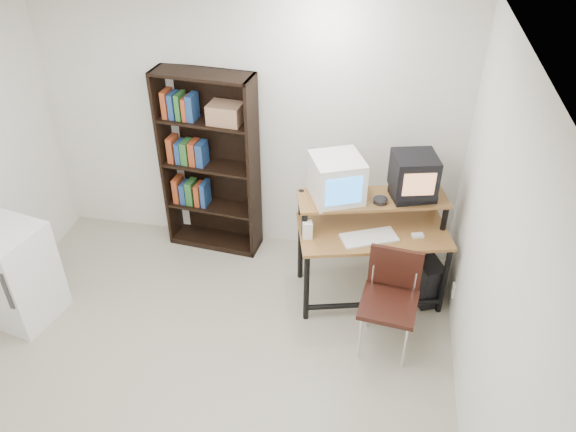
% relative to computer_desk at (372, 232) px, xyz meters
% --- Properties ---
extents(floor, '(4.00, 4.00, 0.01)m').
position_rel_computer_desk_xyz_m(floor, '(-1.24, -1.34, -0.70)').
color(floor, '#ACA58E').
rests_on(floor, ground).
extents(ceiling, '(4.00, 4.00, 0.01)m').
position_rel_computer_desk_xyz_m(ceiling, '(-1.24, -1.34, 1.90)').
color(ceiling, white).
rests_on(ceiling, back_wall).
extents(back_wall, '(4.00, 0.01, 2.60)m').
position_rel_computer_desk_xyz_m(back_wall, '(-1.24, 0.66, 0.60)').
color(back_wall, silver).
rests_on(back_wall, floor).
extents(right_wall, '(0.01, 4.00, 2.60)m').
position_rel_computer_desk_xyz_m(right_wall, '(0.76, -1.34, 0.60)').
color(right_wall, silver).
rests_on(right_wall, floor).
extents(computer_desk, '(1.40, 0.94, 0.98)m').
position_rel_computer_desk_xyz_m(computer_desk, '(0.00, 0.00, 0.00)').
color(computer_desk, olive).
rests_on(computer_desk, floor).
extents(crt_monitor, '(0.54, 0.54, 0.39)m').
position_rel_computer_desk_xyz_m(crt_monitor, '(-0.34, 0.06, 0.47)').
color(crt_monitor, white).
rests_on(crt_monitor, computer_desk).
extents(vcr, '(0.43, 0.36, 0.08)m').
position_rel_computer_desk_xyz_m(vcr, '(0.30, 0.16, 0.31)').
color(vcr, black).
rests_on(vcr, computer_desk).
extents(crt_tv, '(0.43, 0.42, 0.33)m').
position_rel_computer_desk_xyz_m(crt_tv, '(0.29, 0.16, 0.52)').
color(crt_tv, black).
rests_on(crt_tv, vcr).
extents(cd_spindle, '(0.15, 0.15, 0.05)m').
position_rel_computer_desk_xyz_m(cd_spindle, '(0.04, 0.04, 0.30)').
color(cd_spindle, '#26262B').
rests_on(cd_spindle, computer_desk).
extents(keyboard, '(0.51, 0.38, 0.03)m').
position_rel_computer_desk_xyz_m(keyboard, '(-0.02, -0.16, 0.04)').
color(keyboard, white).
rests_on(keyboard, computer_desk).
extents(mousepad, '(0.25, 0.22, 0.01)m').
position_rel_computer_desk_xyz_m(mousepad, '(0.36, -0.04, 0.03)').
color(mousepad, black).
rests_on(mousepad, computer_desk).
extents(mouse, '(0.11, 0.09, 0.03)m').
position_rel_computer_desk_xyz_m(mouse, '(0.38, -0.06, 0.05)').
color(mouse, white).
rests_on(mouse, mousepad).
extents(desk_speaker, '(0.10, 0.09, 0.17)m').
position_rel_computer_desk_xyz_m(desk_speaker, '(-0.54, -0.23, 0.11)').
color(desk_speaker, white).
rests_on(desk_speaker, computer_desk).
extents(pc_tower, '(0.36, 0.49, 0.42)m').
position_rel_computer_desk_xyz_m(pc_tower, '(0.51, 0.07, -0.49)').
color(pc_tower, black).
rests_on(pc_tower, floor).
extents(school_chair, '(0.49, 0.49, 0.89)m').
position_rel_computer_desk_xyz_m(school_chair, '(0.19, -0.58, -0.15)').
color(school_chair, black).
rests_on(school_chair, floor).
extents(bookshelf, '(0.95, 0.40, 1.85)m').
position_rel_computer_desk_xyz_m(bookshelf, '(-1.60, 0.52, 0.25)').
color(bookshelf, black).
rests_on(bookshelf, floor).
extents(mini_fridge, '(0.63, 0.64, 0.91)m').
position_rel_computer_desk_xyz_m(mini_fridge, '(-2.96, -0.84, -0.24)').
color(mini_fridge, white).
rests_on(mini_fridge, floor).
extents(wall_outlet, '(0.02, 0.08, 0.12)m').
position_rel_computer_desk_xyz_m(wall_outlet, '(0.74, -0.19, -0.40)').
color(wall_outlet, beige).
rests_on(wall_outlet, right_wall).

